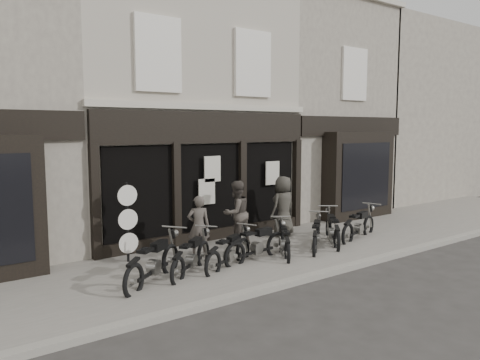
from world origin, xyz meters
TOP-DOWN VIEW (x-y plane):
  - ground_plane at (0.00, 0.00)m, footprint 90.00×90.00m
  - pavement at (0.00, 0.90)m, footprint 30.00×4.20m
  - kerb at (0.00, -1.25)m, footprint 30.00×0.25m
  - central_building at (0.00, 5.95)m, footprint 7.30×6.22m
  - neighbour_right at (6.35, 5.90)m, footprint 5.60×6.73m
  - filler_right at (14.50, 6.00)m, footprint 11.00×6.00m
  - motorcycle_0 at (-3.04, 0.49)m, footprint 2.06×1.60m
  - motorcycle_1 at (-2.04, 0.57)m, footprint 1.85×1.48m
  - motorcycle_2 at (-1.08, 0.42)m, footprint 1.94×1.13m
  - motorcycle_3 at (-0.16, 0.49)m, footprint 2.21×0.63m
  - motorcycle_4 at (0.74, 0.47)m, footprint 1.37×1.76m
  - motorcycle_5 at (1.86, 0.38)m, footprint 1.73×1.57m
  - motorcycle_6 at (2.67, 0.53)m, footprint 1.60×1.87m
  - motorcycle_7 at (3.75, 0.45)m, footprint 2.18×0.92m
  - man_left at (-1.23, 1.57)m, footprint 0.69×0.59m
  - man_centre at (0.26, 1.97)m, footprint 0.97×0.80m
  - man_right at (2.09, 2.03)m, footprint 0.98×0.72m
  - advert_sign_post at (-2.90, 2.19)m, footprint 0.52×0.33m

SIDE VIEW (x-z plane):
  - ground_plane at x=0.00m, z-range 0.00..0.00m
  - pavement at x=0.00m, z-range 0.00..0.12m
  - kerb at x=0.00m, z-range 0.00..0.13m
  - motorcycle_4 at x=0.74m, z-range -0.10..0.87m
  - motorcycle_2 at x=-1.08m, z-range -0.10..0.89m
  - motorcycle_5 at x=1.86m, z-range -0.10..0.91m
  - motorcycle_1 at x=-2.04m, z-range -0.11..0.92m
  - motorcycle_3 at x=-0.16m, z-range -0.11..0.95m
  - motorcycle_6 at x=2.67m, z-range -0.11..0.95m
  - motorcycle_7 at x=3.75m, z-range -0.11..0.96m
  - motorcycle_0 at x=-3.04m, z-range -0.12..1.01m
  - man_left at x=-1.23m, z-range 0.12..1.71m
  - advert_sign_post at x=-2.90m, z-range -0.03..2.09m
  - man_centre at x=0.26m, z-range 0.12..1.96m
  - man_right at x=2.09m, z-range 0.12..1.97m
  - neighbour_right at x=6.35m, z-range -0.13..8.21m
  - central_building at x=0.00m, z-range -0.09..8.25m
  - filler_right at x=14.50m, z-range 0.00..8.20m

